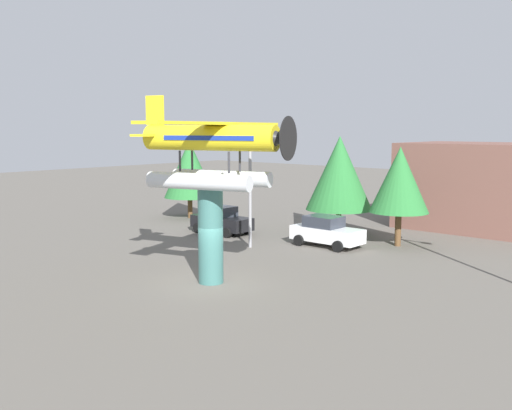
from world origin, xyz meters
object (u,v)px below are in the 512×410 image
object	(u,v)px
tree_center_back	(400,180)
storefront_building	(496,187)
tree_east	(339,173)
car_mid_white	(326,231)
display_pedestal	(211,236)
car_near_black	(221,220)
tree_west	(190,169)
floatplane_monument	(212,149)
streetlight_primary	(253,175)

from	to	relation	value
tree_center_back	storefront_building	bearing A→B (deg)	76.21
tree_east	tree_center_back	bearing A→B (deg)	-11.62
car_mid_white	tree_center_back	world-z (taller)	tree_center_back
car_mid_white	tree_center_back	bearing A→B (deg)	43.37
car_mid_white	storefront_building	bearing A→B (deg)	66.28
storefront_building	tree_center_back	bearing A→B (deg)	-103.79
storefront_building	tree_east	distance (m)	10.81
display_pedestal	tree_east	size ratio (longest dim) A/B	0.67
car_near_black	storefront_building	size ratio (longest dim) A/B	0.36
tree_west	tree_east	distance (m)	12.38
floatplane_monument	storefront_building	bearing A→B (deg)	62.60
storefront_building	tree_center_back	xyz separation A→B (m)	(-2.25, -9.15, 0.95)
tree_east	tree_center_back	world-z (taller)	tree_east
car_near_black	storefront_building	world-z (taller)	storefront_building
car_mid_white	tree_center_back	distance (m)	5.12
car_near_black	streetlight_primary	distance (m)	6.07
car_near_black	tree_west	xyz separation A→B (m)	(-6.42, 3.09, 2.84)
display_pedestal	tree_center_back	xyz separation A→B (m)	(2.25, 12.85, 1.73)
car_near_black	tree_east	size ratio (longest dim) A/B	0.67
display_pedestal	streetlight_primary	size ratio (longest dim) A/B	0.60
display_pedestal	tree_center_back	distance (m)	13.16
car_near_black	tree_west	bearing A→B (deg)	154.29
display_pedestal	tree_center_back	size ratio (longest dim) A/B	0.74
car_near_black	car_mid_white	size ratio (longest dim) A/B	1.00
floatplane_monument	display_pedestal	bearing A→B (deg)	180.00
storefront_building	tree_east	bearing A→B (deg)	-130.53
tree_west	storefront_building	bearing A→B (deg)	27.38
display_pedestal	floatplane_monument	size ratio (longest dim) A/B	0.41
floatplane_monument	car_mid_white	world-z (taller)	floatplane_monument
car_mid_white	tree_east	world-z (taller)	tree_east
floatplane_monument	car_near_black	size ratio (longest dim) A/B	2.45
display_pedestal	car_near_black	bearing A→B (deg)	132.93
floatplane_monument	car_mid_white	size ratio (longest dim) A/B	2.45
streetlight_primary	tree_west	bearing A→B (deg)	154.95
storefront_building	tree_east	world-z (taller)	tree_east
streetlight_primary	tree_east	distance (m)	7.06
tree_east	storefront_building	bearing A→B (deg)	49.47
display_pedestal	tree_west	world-z (taller)	tree_west
floatplane_monument	tree_east	distance (m)	14.17
car_near_black	tree_center_back	bearing A→B (deg)	20.23
tree_west	tree_center_back	size ratio (longest dim) A/B	1.02
streetlight_primary	tree_center_back	xyz separation A→B (m)	(5.92, 5.98, -0.32)
storefront_building	tree_east	size ratio (longest dim) A/B	1.84
floatplane_monument	tree_west	world-z (taller)	floatplane_monument
tree_west	tree_center_back	xyz separation A→B (m)	(16.99, 0.81, 0.13)
display_pedestal	storefront_building	size ratio (longest dim) A/B	0.36
car_mid_white	display_pedestal	bearing A→B (deg)	-85.52
tree_west	tree_center_back	distance (m)	17.01
display_pedestal	tree_west	bearing A→B (deg)	140.76
display_pedestal	tree_east	world-z (taller)	tree_east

